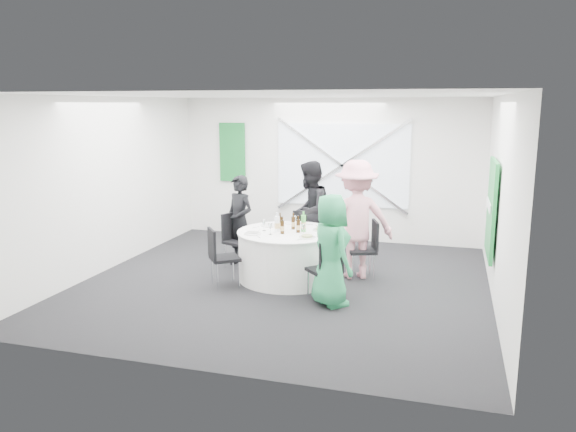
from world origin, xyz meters
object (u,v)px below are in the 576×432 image
(person_woman_pink, at_px, (356,219))
(person_woman_green, at_px, (331,250))
(chair_front_right, at_px, (327,266))
(person_man_back_left, at_px, (240,221))
(green_water_bottle, at_px, (303,224))
(clear_water_bottle, at_px, (277,224))
(chair_back_left, at_px, (235,236))
(chair_back, at_px, (302,233))
(person_man_back, at_px, (310,212))
(chair_front_left, at_px, (220,253))
(banquet_table, at_px, (288,255))
(chair_back_right, at_px, (368,245))

(person_woman_pink, xyz_separation_m, person_woman_green, (-0.12, -1.33, -0.16))
(chair_front_right, relative_size, person_woman_green, 0.58)
(person_man_back_left, xyz_separation_m, green_water_bottle, (1.21, -0.43, 0.12))
(person_man_back_left, bearing_deg, clear_water_bottle, -7.58)
(chair_back_left, height_order, chair_front_right, chair_back_left)
(chair_back, bearing_deg, person_man_back_left, -152.94)
(chair_back_left, xyz_separation_m, chair_front_right, (1.82, -1.22, -0.02))
(person_man_back, xyz_separation_m, person_woman_pink, (0.92, -0.69, 0.05))
(chair_back_left, bearing_deg, person_woman_green, -103.92)
(chair_back, height_order, chair_front_left, chair_front_left)
(person_man_back_left, bearing_deg, chair_back_left, -88.97)
(chair_front_right, distance_m, person_woman_pink, 1.31)
(person_man_back_left, bearing_deg, chair_back, 55.77)
(chair_back, bearing_deg, green_water_bottle, -76.55)
(chair_back_left, height_order, person_woman_pink, person_woman_pink)
(banquet_table, distance_m, green_water_bottle, 0.56)
(banquet_table, bearing_deg, green_water_bottle, 11.78)
(green_water_bottle, bearing_deg, person_man_back_left, 160.33)
(chair_back, distance_m, chair_back_right, 1.36)
(person_woman_pink, bearing_deg, person_man_back, -59.18)
(person_man_back_left, bearing_deg, person_man_back, 56.34)
(person_man_back_left, xyz_separation_m, clear_water_bottle, (0.83, -0.55, 0.11))
(chair_back_right, relative_size, green_water_bottle, 2.88)
(person_man_back, bearing_deg, chair_back, -51.87)
(chair_back_right, distance_m, person_woman_green, 1.38)
(chair_front_right, bearing_deg, clear_water_bottle, -82.48)
(banquet_table, distance_m, person_woman_pink, 1.19)
(person_man_back, distance_m, person_woman_green, 2.17)
(chair_back, distance_m, person_woman_pink, 1.27)
(person_woman_green, relative_size, clear_water_bottle, 5.08)
(person_man_back, bearing_deg, person_woman_pink, 56.55)
(chair_front_right, xyz_separation_m, chair_front_left, (-1.66, 0.18, 0.01))
(chair_back, bearing_deg, chair_back_right, -29.35)
(person_man_back_left, height_order, green_water_bottle, person_man_back_left)
(person_woman_pink, bearing_deg, chair_back, -53.02)
(clear_water_bottle, bearing_deg, banquet_table, 25.14)
(chair_back, relative_size, person_woman_green, 0.57)
(person_woman_green, distance_m, green_water_bottle, 1.17)
(person_man_back, bearing_deg, chair_back_right, 61.43)
(banquet_table, xyz_separation_m, person_man_back, (0.07, 1.09, 0.49))
(chair_back_left, distance_m, person_man_back_left, 0.25)
(person_man_back, relative_size, green_water_bottle, 5.49)
(person_man_back_left, height_order, person_woman_green, person_man_back_left)
(banquet_table, distance_m, chair_front_right, 1.16)
(chair_back_left, xyz_separation_m, person_man_back, (1.09, 0.70, 0.34))
(banquet_table, relative_size, chair_back, 1.80)
(banquet_table, height_order, chair_front_left, chair_front_left)
(clear_water_bottle, bearing_deg, chair_back, 84.36)
(person_woman_pink, bearing_deg, chair_front_right, 59.30)
(chair_back_left, xyz_separation_m, person_woman_green, (1.89, -1.31, 0.23))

